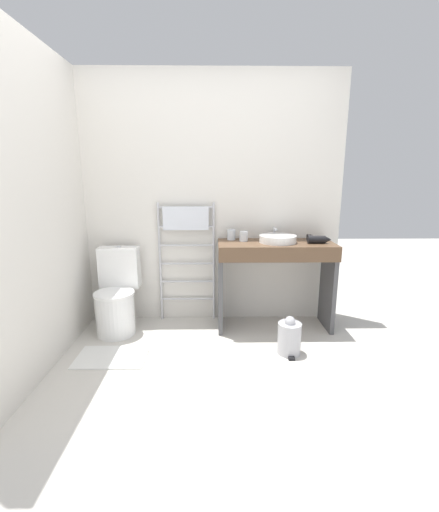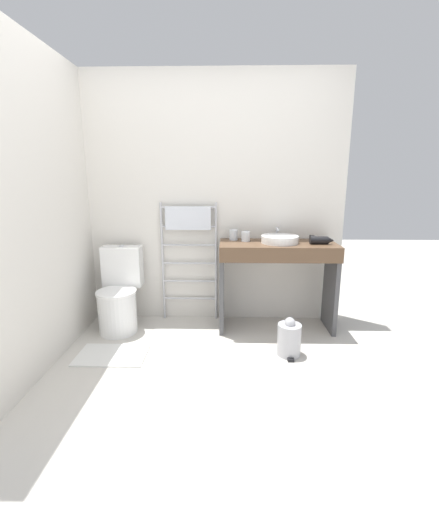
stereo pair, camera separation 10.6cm
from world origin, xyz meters
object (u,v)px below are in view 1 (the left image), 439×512
object	(u,v)px
towel_radiator	(186,236)
hair_dryer	(317,239)
cup_near_edge	(244,236)
sink_basin	(278,239)
cup_near_wall	(231,235)
trash_bin	(289,337)
toilet	(117,298)

from	to	relation	value
towel_radiator	hair_dryer	size ratio (longest dim) A/B	5.51
cup_near_edge	hair_dryer	size ratio (longest dim) A/B	0.43
towel_radiator	sink_basin	xyz separation A→B (m)	(0.86, -0.19, 0.01)
towel_radiator	cup_near_wall	size ratio (longest dim) A/B	12.07
hair_dryer	trash_bin	size ratio (longest dim) A/B	0.66
cup_near_edge	toilet	bearing A→B (deg)	-173.62
cup_near_wall	hair_dryer	distance (m)	0.80
toilet	towel_radiator	distance (m)	0.88
trash_bin	towel_radiator	bearing A→B (deg)	141.45
towel_radiator	trash_bin	xyz separation A→B (m)	(0.89, -0.71, -0.73)
cup_near_wall	trash_bin	xyz separation A→B (m)	(0.45, -0.66, -0.75)
towel_radiator	cup_near_wall	bearing A→B (deg)	-6.30
toilet	cup_near_edge	bearing A→B (deg)	6.38
towel_radiator	hair_dryer	bearing A→B (deg)	-10.37
toilet	sink_basin	size ratio (longest dim) A/B	2.31
cup_near_edge	towel_radiator	bearing A→B (deg)	168.30
trash_bin	cup_near_edge	bearing A→B (deg)	119.66
toilet	cup_near_edge	world-z (taller)	cup_near_edge
sink_basin	cup_near_wall	xyz separation A→B (m)	(-0.42, 0.14, 0.01)
hair_dryer	towel_radiator	bearing A→B (deg)	169.63
toilet	trash_bin	world-z (taller)	toilet
toilet	hair_dryer	xyz separation A→B (m)	(1.86, 0.02, 0.55)
cup_near_edge	cup_near_wall	bearing A→B (deg)	149.85
trash_bin	cup_near_wall	bearing A→B (deg)	124.38
cup_near_wall	hair_dryer	xyz separation A→B (m)	(0.78, -0.17, -0.01)
hair_dryer	cup_near_edge	bearing A→B (deg)	170.74
toilet	towel_radiator	world-z (taller)	towel_radiator
towel_radiator	cup_near_wall	xyz separation A→B (m)	(0.44, -0.05, 0.02)
toilet	towel_radiator	xyz separation A→B (m)	(0.64, 0.25, 0.54)
hair_dryer	trash_bin	bearing A→B (deg)	-123.98
cup_near_wall	trash_bin	size ratio (longest dim) A/B	0.30
sink_basin	trash_bin	world-z (taller)	sink_basin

